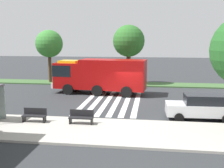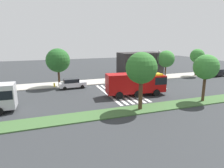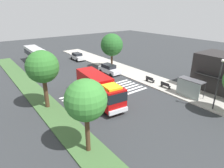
# 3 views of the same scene
# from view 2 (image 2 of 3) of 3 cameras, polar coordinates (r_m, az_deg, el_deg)

# --- Properties ---
(ground_plane) EXTENTS (120.00, 120.00, 0.00)m
(ground_plane) POSITION_cam_2_polar(r_m,az_deg,el_deg) (32.72, 0.12, -2.73)
(ground_plane) COLOR #2D3033
(sidewalk) EXTENTS (60.00, 4.93, 0.14)m
(sidewalk) POSITION_cam_2_polar(r_m,az_deg,el_deg) (41.45, -4.36, 0.68)
(sidewalk) COLOR #ADA89E
(sidewalk) RESTS_ON ground_plane
(median_strip) EXTENTS (60.00, 3.00, 0.14)m
(median_strip) POSITION_cam_2_polar(r_m,az_deg,el_deg) (25.28, 6.77, -7.43)
(median_strip) COLOR #3D6033
(median_strip) RESTS_ON ground_plane
(crosswalk) EXTENTS (4.95, 12.57, 0.01)m
(crosswalk) POSITION_cam_2_polar(r_m,az_deg,el_deg) (33.18, 2.30, -2.50)
(crosswalk) COLOR silver
(crosswalk) RESTS_ON ground_plane
(fire_truck) EXTENTS (9.80, 3.53, 3.55)m
(fire_truck) POSITION_cam_2_polar(r_m,az_deg,el_deg) (31.46, 7.27, 0.28)
(fire_truck) COLOR #A50C0C
(fire_truck) RESTS_ON ground_plane
(parked_car_mid) EXTENTS (4.82, 2.20, 1.78)m
(parked_car_mid) POSITION_cam_2_polar(r_m,az_deg,el_deg) (36.61, -11.40, 0.17)
(parked_car_mid) COLOR silver
(parked_car_mid) RESTS_ON ground_plane
(parked_car_east) EXTENTS (4.53, 2.24, 1.72)m
(parked_car_east) POSITION_cam_2_polar(r_m,az_deg,el_deg) (53.89, 28.21, 2.90)
(parked_car_east) COLOR black
(parked_car_east) RESTS_ON ground_plane
(bus_stop_shelter) EXTENTS (3.50, 1.40, 2.46)m
(bus_stop_shelter) POSITION_cam_2_polar(r_m,az_deg,el_deg) (43.65, 8.19, 3.63)
(bus_stop_shelter) COLOR #4C4C51
(bus_stop_shelter) RESTS_ON sidewalk
(bench_near_shelter) EXTENTS (1.60, 0.50, 0.90)m
(bench_near_shelter) POSITION_cam_2_polar(r_m,az_deg,el_deg) (42.17, 3.32, 1.63)
(bench_near_shelter) COLOR black
(bench_near_shelter) RESTS_ON sidewalk
(bench_west_of_shelter) EXTENTS (1.60, 0.50, 0.90)m
(bench_west_of_shelter) POSITION_cam_2_polar(r_m,az_deg,el_deg) (41.03, -0.82, 1.33)
(bench_west_of_shelter) COLOR black
(bench_west_of_shelter) RESTS_ON sidewalk
(street_lamp) EXTENTS (0.36, 0.36, 6.31)m
(street_lamp) POSITION_cam_2_polar(r_m,az_deg,el_deg) (44.70, 13.26, 6.18)
(street_lamp) COLOR #2D2D30
(street_lamp) RESTS_ON sidewalk
(storefront_building) EXTENTS (10.66, 6.13, 5.51)m
(storefront_building) POSITION_cam_2_polar(r_m,az_deg,el_deg) (50.40, 8.08, 5.86)
(storefront_building) COLOR #282626
(storefront_building) RESTS_ON ground_plane
(sidewalk_tree_far_west) EXTENTS (4.39, 4.39, 7.01)m
(sidewalk_tree_far_west) POSITION_cam_2_polar(r_m,az_deg,el_deg) (37.91, -15.34, 6.57)
(sidewalk_tree_far_west) COLOR #47301E
(sidewalk_tree_far_west) RESTS_ON sidewalk
(sidewalk_tree_center) EXTENTS (3.77, 3.77, 6.19)m
(sidewalk_tree_center) POSITION_cam_2_polar(r_m,az_deg,el_deg) (46.21, 15.35, 6.99)
(sidewalk_tree_center) COLOR #47301E
(sidewalk_tree_center) RESTS_ON sidewalk
(sidewalk_tree_east) EXTENTS (3.33, 3.33, 6.40)m
(sidewalk_tree_east) POSITION_cam_2_polar(r_m,az_deg,el_deg) (51.68, 23.39, 7.40)
(sidewalk_tree_east) COLOR #47301E
(sidewalk_tree_east) RESTS_ON sidewalk
(median_tree_far_west) EXTENTS (3.87, 3.87, 7.17)m
(median_tree_far_west) POSITION_cam_2_polar(r_m,az_deg,el_deg) (24.27, 8.48, 4.48)
(median_tree_far_west) COLOR #47301E
(median_tree_far_west) RESTS_ON median_strip
(median_tree_west) EXTENTS (3.46, 3.46, 6.60)m
(median_tree_west) POSITION_cam_2_polar(r_m,az_deg,el_deg) (30.40, 25.50, 4.38)
(median_tree_west) COLOR #47301E
(median_tree_west) RESTS_ON median_strip
(fire_hydrant) EXTENTS (0.28, 0.28, 0.70)m
(fire_hydrant) POSITION_cam_2_polar(r_m,az_deg,el_deg) (38.06, -16.31, -0.26)
(fire_hydrant) COLOR gold
(fire_hydrant) RESTS_ON sidewalk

